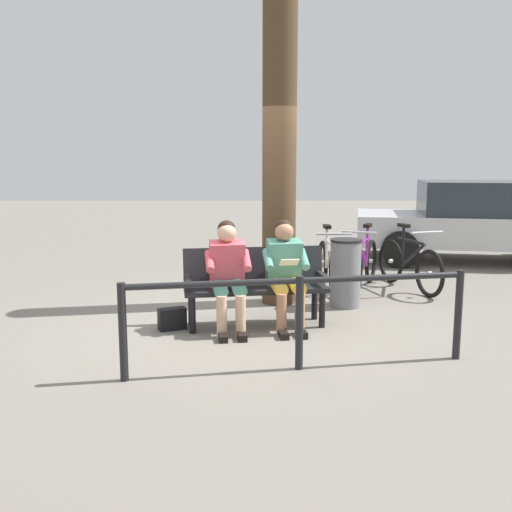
{
  "coord_description": "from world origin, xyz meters",
  "views": [
    {
      "loc": [
        -0.18,
        6.33,
        1.86
      ],
      "look_at": [
        -0.19,
        -0.26,
        0.75
      ],
      "focal_mm": 40.36,
      "sensor_mm": 36.0,
      "label": 1
    }
  ],
  "objects_px": {
    "person_reading": "(285,269)",
    "litter_bin": "(345,273)",
    "bicycle_purple": "(364,265)",
    "tree_trunk": "(279,153)",
    "bench": "(255,280)",
    "handbag": "(172,319)",
    "person_companion": "(228,270)",
    "bicycle_black": "(328,267)",
    "parked_car": "(478,219)",
    "bicycle_blue": "(409,265)"
  },
  "relations": [
    {
      "from": "person_reading",
      "to": "litter_bin",
      "type": "xyz_separation_m",
      "value": [
        -0.81,
        -0.9,
        -0.23
      ]
    },
    {
      "from": "tree_trunk",
      "to": "bicycle_blue",
      "type": "height_order",
      "value": "tree_trunk"
    },
    {
      "from": "person_reading",
      "to": "bicycle_black",
      "type": "height_order",
      "value": "person_reading"
    },
    {
      "from": "litter_bin",
      "to": "handbag",
      "type": "bearing_deg",
      "value": 26.01
    },
    {
      "from": "bench",
      "to": "bicycle_purple",
      "type": "xyz_separation_m",
      "value": [
        -1.57,
        -1.77,
        -0.15
      ]
    },
    {
      "from": "bicycle_purple",
      "to": "handbag",
      "type": "bearing_deg",
      "value": -28.69
    },
    {
      "from": "bench",
      "to": "bicycle_purple",
      "type": "distance_m",
      "value": 2.37
    },
    {
      "from": "tree_trunk",
      "to": "litter_bin",
      "type": "height_order",
      "value": "tree_trunk"
    },
    {
      "from": "bench",
      "to": "handbag",
      "type": "bearing_deg",
      "value": 4.93
    },
    {
      "from": "handbag",
      "to": "bicycle_blue",
      "type": "height_order",
      "value": "bicycle_blue"
    },
    {
      "from": "tree_trunk",
      "to": "parked_car",
      "type": "distance_m",
      "value": 5.02
    },
    {
      "from": "tree_trunk",
      "to": "bench",
      "type": "bearing_deg",
      "value": 72.92
    },
    {
      "from": "person_reading",
      "to": "bicycle_black",
      "type": "distance_m",
      "value": 1.9
    },
    {
      "from": "bench",
      "to": "bicycle_purple",
      "type": "bearing_deg",
      "value": -140.07
    },
    {
      "from": "person_companion",
      "to": "handbag",
      "type": "relative_size",
      "value": 4.0
    },
    {
      "from": "tree_trunk",
      "to": "person_reading",
      "type": "bearing_deg",
      "value": 91.48
    },
    {
      "from": "litter_bin",
      "to": "bicycle_black",
      "type": "distance_m",
      "value": 0.85
    },
    {
      "from": "bicycle_purple",
      "to": "tree_trunk",
      "type": "bearing_deg",
      "value": -36.07
    },
    {
      "from": "tree_trunk",
      "to": "litter_bin",
      "type": "relative_size",
      "value": 4.45
    },
    {
      "from": "bench",
      "to": "litter_bin",
      "type": "relative_size",
      "value": 1.9
    },
    {
      "from": "bench",
      "to": "bicycle_black",
      "type": "relative_size",
      "value": 0.98
    },
    {
      "from": "bicycle_blue",
      "to": "parked_car",
      "type": "bearing_deg",
      "value": 124.41
    },
    {
      "from": "tree_trunk",
      "to": "bicycle_purple",
      "type": "height_order",
      "value": "tree_trunk"
    },
    {
      "from": "person_reading",
      "to": "litter_bin",
      "type": "relative_size",
      "value": 1.38
    },
    {
      "from": "bench",
      "to": "parked_car",
      "type": "relative_size",
      "value": 0.37
    },
    {
      "from": "tree_trunk",
      "to": "bicycle_black",
      "type": "bearing_deg",
      "value": -139.68
    },
    {
      "from": "bicycle_blue",
      "to": "person_reading",
      "type": "bearing_deg",
      "value": -62.05
    },
    {
      "from": "litter_bin",
      "to": "parked_car",
      "type": "bearing_deg",
      "value": -131.46
    },
    {
      "from": "litter_bin",
      "to": "bicycle_purple",
      "type": "xyz_separation_m",
      "value": [
        -0.42,
        -0.99,
        -0.08
      ]
    },
    {
      "from": "bicycle_purple",
      "to": "parked_car",
      "type": "xyz_separation_m",
      "value": [
        -2.51,
        -2.33,
        0.41
      ]
    },
    {
      "from": "person_reading",
      "to": "bicycle_purple",
      "type": "xyz_separation_m",
      "value": [
        -1.23,
        -1.89,
        -0.31
      ]
    },
    {
      "from": "bench",
      "to": "tree_trunk",
      "type": "distance_m",
      "value": 1.77
    },
    {
      "from": "person_reading",
      "to": "bicycle_purple",
      "type": "height_order",
      "value": "person_reading"
    },
    {
      "from": "person_companion",
      "to": "parked_car",
      "type": "distance_m",
      "value": 6.15
    },
    {
      "from": "bench",
      "to": "person_reading",
      "type": "distance_m",
      "value": 0.39
    },
    {
      "from": "handbag",
      "to": "litter_bin",
      "type": "xyz_separation_m",
      "value": [
        -2.06,
        -1.01,
        0.32
      ]
    },
    {
      "from": "bicycle_purple",
      "to": "person_companion",
      "type": "bearing_deg",
      "value": -20.66
    },
    {
      "from": "bicycle_blue",
      "to": "parked_car",
      "type": "distance_m",
      "value": 3.02
    },
    {
      "from": "bench",
      "to": "parked_car",
      "type": "distance_m",
      "value": 5.8
    },
    {
      "from": "person_reading",
      "to": "bicycle_blue",
      "type": "height_order",
      "value": "person_reading"
    },
    {
      "from": "bicycle_purple",
      "to": "bicycle_blue",
      "type": "bearing_deg",
      "value": 111.85
    },
    {
      "from": "parked_car",
      "to": "person_companion",
      "type": "bearing_deg",
      "value": 54.52
    },
    {
      "from": "handbag",
      "to": "bicycle_black",
      "type": "distance_m",
      "value": 2.7
    },
    {
      "from": "person_reading",
      "to": "tree_trunk",
      "type": "height_order",
      "value": "tree_trunk"
    },
    {
      "from": "bicycle_black",
      "to": "parked_car",
      "type": "distance_m",
      "value": 3.95
    },
    {
      "from": "person_companion",
      "to": "bicycle_black",
      "type": "distance_m",
      "value": 2.29
    },
    {
      "from": "person_companion",
      "to": "bicycle_blue",
      "type": "relative_size",
      "value": 0.74
    },
    {
      "from": "tree_trunk",
      "to": "litter_bin",
      "type": "xyz_separation_m",
      "value": [
        -0.84,
        0.22,
        -1.5
      ]
    },
    {
      "from": "litter_bin",
      "to": "bicycle_purple",
      "type": "bearing_deg",
      "value": -113.12
    },
    {
      "from": "person_reading",
      "to": "litter_bin",
      "type": "height_order",
      "value": "person_reading"
    }
  ]
}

